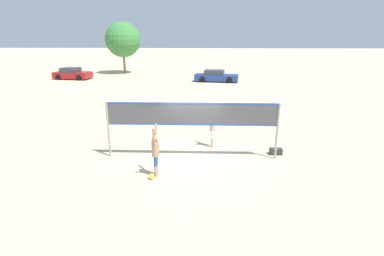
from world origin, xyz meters
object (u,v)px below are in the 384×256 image
object	(u,v)px
player_spiker	(155,150)
volleyball	(152,176)
parked_car_near	(216,76)
tree_left_cluster	(123,40)
gear_bag	(276,151)
parked_car_mid	(72,74)
player_blocker	(213,126)
volleyball_net	(192,118)

from	to	relation	value
player_spiker	volleyball	distance (m)	0.99
parked_car_near	tree_left_cluster	xyz separation A→B (m)	(-12.00, 6.80, 3.79)
tree_left_cluster	gear_bag	bearing A→B (deg)	-63.60
gear_bag	volleyball	bearing A→B (deg)	-153.32
tree_left_cluster	parked_car_mid	bearing A→B (deg)	-131.53
gear_bag	parked_car_mid	xyz separation A→B (m)	(-18.67, 22.36, 0.48)
player_blocker	tree_left_cluster	xyz separation A→B (m)	(-11.00, 27.00, 3.34)
gear_bag	parked_car_near	xyz separation A→B (m)	(-1.82, 21.04, 0.45)
player_spiker	parked_car_mid	world-z (taller)	player_spiker
player_blocker	parked_car_near	distance (m)	20.23
volleyball	parked_car_mid	world-z (taller)	parked_car_mid
player_spiker	parked_car_near	world-z (taller)	player_spiker
volleyball_net	tree_left_cluster	xyz separation A→B (m)	(-10.08, 28.31, 2.59)
parked_car_mid	volleyball	bearing A→B (deg)	-53.91
player_spiker	tree_left_cluster	bearing A→B (deg)	16.25
parked_car_mid	tree_left_cluster	size ratio (longest dim) A/B	0.66
volleyball_net	parked_car_near	distance (m)	21.63
parked_car_near	tree_left_cluster	distance (m)	14.30
player_blocker	gear_bag	size ratio (longest dim) A/B	3.70
volleyball	parked_car_near	bearing A→B (deg)	81.95
player_blocker	tree_left_cluster	size ratio (longest dim) A/B	0.30
volleyball_net	parked_car_near	bearing A→B (deg)	84.91
gear_bag	parked_car_near	bearing A→B (deg)	94.94
volleyball_net	gear_bag	bearing A→B (deg)	7.22
tree_left_cluster	player_blocker	bearing A→B (deg)	-67.84
player_spiker	volleyball	world-z (taller)	player_spiker
volleyball	tree_left_cluster	bearing A→B (deg)	105.87
volleyball	parked_car_mid	size ratio (longest dim) A/B	0.05
parked_car_mid	tree_left_cluster	world-z (taller)	tree_left_cluster
volleyball	parked_car_near	distance (m)	23.87
parked_car_near	volleyball	bearing A→B (deg)	-88.98
player_blocker	parked_car_near	xyz separation A→B (m)	(1.00, 20.20, -0.46)
volleyball_net	volleyball	size ratio (longest dim) A/B	32.87
gear_bag	tree_left_cluster	bearing A→B (deg)	116.40
gear_bag	tree_left_cluster	distance (m)	31.37
player_blocker	gear_bag	distance (m)	3.08
player_spiker	parked_car_near	bearing A→B (deg)	-7.83
player_blocker	volleyball_net	bearing A→B (deg)	-34.94
parked_car_mid	parked_car_near	bearing A→B (deg)	3.17
parked_car_mid	tree_left_cluster	distance (m)	8.23
volleyball_net	player_blocker	size ratio (longest dim) A/B	3.65
volleyball	parked_car_mid	xyz separation A→B (m)	(-13.51, 24.96, 0.50)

